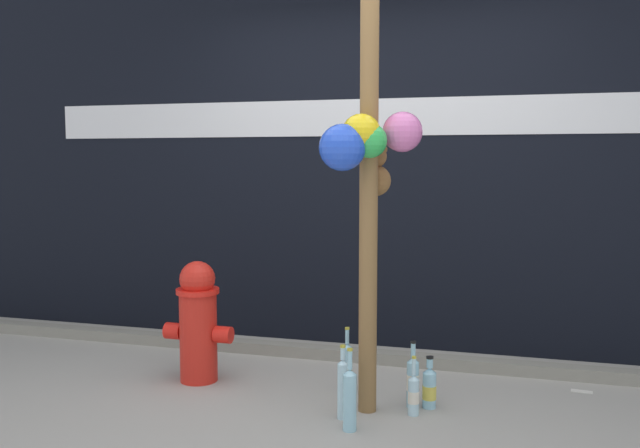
% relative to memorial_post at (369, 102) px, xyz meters
% --- Properties ---
extents(ground_plane, '(14.00, 14.00, 0.00)m').
position_rel_memorial_post_xyz_m(ground_plane, '(-0.16, -0.26, -1.68)').
color(ground_plane, '#9E9B93').
extents(building_wall, '(10.00, 0.21, 3.36)m').
position_rel_memorial_post_xyz_m(building_wall, '(-0.16, 1.43, 0.00)').
color(building_wall, black).
rests_on(building_wall, ground_plane).
extents(curb_strip, '(8.00, 0.12, 0.08)m').
position_rel_memorial_post_xyz_m(curb_strip, '(-0.16, 0.92, -1.64)').
color(curb_strip, gray).
rests_on(curb_strip, ground_plane).
extents(memorial_post, '(0.50, 0.53, 3.06)m').
position_rel_memorial_post_xyz_m(memorial_post, '(0.00, 0.00, 0.00)').
color(memorial_post, olive).
rests_on(memorial_post, ground_plane).
extents(fire_hydrant, '(0.44, 0.27, 0.75)m').
position_rel_memorial_post_xyz_m(fire_hydrant, '(-1.12, 0.24, -1.30)').
color(fire_hydrant, red).
rests_on(fire_hydrant, ground_plane).
extents(bottle_0, '(0.06, 0.06, 0.40)m').
position_rel_memorial_post_xyz_m(bottle_0, '(-0.11, -0.12, -1.51)').
color(bottle_0, '#B2DBEA').
rests_on(bottle_0, ground_plane).
extents(bottle_1, '(0.06, 0.06, 0.39)m').
position_rel_memorial_post_xyz_m(bottle_1, '(-0.19, 0.31, -1.53)').
color(bottle_1, '#93CCE0').
rests_on(bottle_1, ground_plane).
extents(bottle_2, '(0.07, 0.07, 0.38)m').
position_rel_memorial_post_xyz_m(bottle_2, '(0.23, 0.16, -1.53)').
color(bottle_2, '#93CCE0').
rests_on(bottle_2, ground_plane).
extents(bottle_3, '(0.08, 0.08, 0.29)m').
position_rel_memorial_post_xyz_m(bottle_3, '(0.32, 0.17, -1.56)').
color(bottle_3, '#93CCE0').
rests_on(bottle_3, ground_plane).
extents(bottle_4, '(0.07, 0.07, 0.43)m').
position_rel_memorial_post_xyz_m(bottle_4, '(-0.03, -0.26, -1.51)').
color(bottle_4, '#93CCE0').
rests_on(bottle_4, ground_plane).
extents(bottle_5, '(0.06, 0.06, 0.33)m').
position_rel_memorial_post_xyz_m(bottle_5, '(0.25, 0.04, -1.56)').
color(bottle_5, '#B2DBEA').
rests_on(bottle_5, ground_plane).
extents(litter_2, '(0.13, 0.06, 0.01)m').
position_rel_memorial_post_xyz_m(litter_2, '(1.16, 0.68, -1.68)').
color(litter_2, silver).
rests_on(litter_2, ground_plane).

